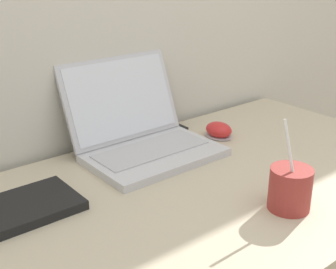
{
  "coord_description": "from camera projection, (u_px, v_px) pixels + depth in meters",
  "views": [
    {
      "loc": [
        -0.64,
        -0.34,
        1.23
      ],
      "look_at": [
        0.02,
        0.48,
        0.81
      ],
      "focal_mm": 50.0,
      "sensor_mm": 36.0,
      "label": 1
    }
  ],
  "objects": [
    {
      "name": "laptop",
      "position": [
        141.0,
        133.0,
        1.23
      ],
      "size": [
        0.34,
        0.31,
        0.23
      ],
      "color": "silver",
      "rests_on": "desk"
    },
    {
      "name": "computer_mouse",
      "position": [
        219.0,
        130.0,
        1.34
      ],
      "size": [
        0.07,
        0.09,
        0.04
      ],
      "color": "#B2B2B7",
      "rests_on": "desk"
    },
    {
      "name": "usb_stick",
      "position": [
        179.0,
        127.0,
        1.41
      ],
      "size": [
        0.02,
        0.06,
        0.01
      ],
      "color": "black",
      "rests_on": "desk"
    },
    {
      "name": "drink_cup",
      "position": [
        290.0,
        188.0,
        0.96
      ],
      "size": [
        0.09,
        0.09,
        0.2
      ],
      "color": "#9E332D",
      "rests_on": "desk"
    }
  ]
}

